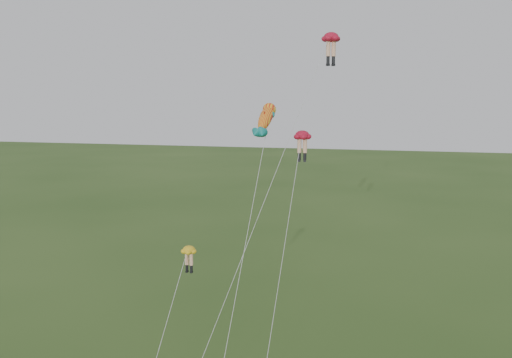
# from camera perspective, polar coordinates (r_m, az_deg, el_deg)

# --- Properties ---
(legs_kite_red_high) EXTENTS (7.40, 11.44, 20.89)m
(legs_kite_red_high) POSITION_cam_1_polar(r_m,az_deg,el_deg) (40.78, 7.28, 13.10)
(legs_kite_red_high) COLOR #B2122B
(legs_kite_red_high) RESTS_ON ground
(legs_kite_red_mid) EXTENTS (1.28, 10.05, 14.23)m
(legs_kite_red_mid) POSITION_cam_1_polar(r_m,az_deg,el_deg) (38.14, 4.57, 3.65)
(legs_kite_red_mid) COLOR #B2122B
(legs_kite_red_mid) RESTS_ON ground
(legs_kite_yellow) EXTENTS (1.61, 5.04, 7.49)m
(legs_kite_yellow) POSITION_cam_1_polar(r_m,az_deg,el_deg) (35.09, -6.89, -7.75)
(legs_kite_yellow) COLOR yellow
(legs_kite_yellow) RESTS_ON ground
(fish_kite) EXTENTS (1.84, 7.89, 16.28)m
(fish_kite) POSITION_cam_1_polar(r_m,az_deg,el_deg) (35.98, 0.98, 6.04)
(fish_kite) COLOR yellow
(fish_kite) RESTS_ON ground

